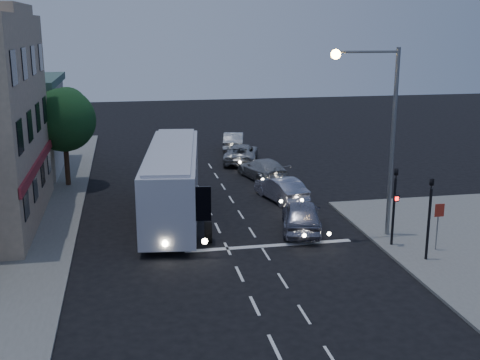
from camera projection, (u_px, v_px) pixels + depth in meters
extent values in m
plane|color=black|center=(235.00, 265.00, 26.05)|extent=(120.00, 120.00, 0.00)
cube|color=silver|center=(274.00, 347.00, 19.39)|extent=(0.12, 1.60, 0.01)
cube|color=silver|center=(255.00, 306.00, 22.24)|extent=(0.12, 1.60, 0.01)
cube|color=silver|center=(240.00, 274.00, 25.10)|extent=(0.12, 1.60, 0.01)
cube|color=silver|center=(227.00, 249.00, 27.95)|extent=(0.12, 1.60, 0.01)
cube|color=silver|center=(218.00, 228.00, 30.80)|extent=(0.12, 1.60, 0.01)
cube|color=silver|center=(209.00, 211.00, 33.66)|extent=(0.12, 1.60, 0.01)
cube|color=silver|center=(203.00, 196.00, 36.51)|extent=(0.12, 1.60, 0.01)
cube|color=silver|center=(197.00, 184.00, 39.36)|extent=(0.12, 1.60, 0.01)
cube|color=silver|center=(192.00, 173.00, 42.22)|extent=(0.12, 1.60, 0.01)
cube|color=silver|center=(332.00, 358.00, 18.73)|extent=(0.10, 1.50, 0.01)
cube|color=silver|center=(304.00, 314.00, 21.58)|extent=(0.10, 1.50, 0.01)
cube|color=silver|center=(283.00, 281.00, 24.44)|extent=(0.10, 1.50, 0.01)
cube|color=silver|center=(266.00, 254.00, 27.29)|extent=(0.10, 1.50, 0.01)
cube|color=silver|center=(252.00, 232.00, 30.14)|extent=(0.10, 1.50, 0.01)
cube|color=silver|center=(241.00, 214.00, 33.00)|extent=(0.10, 1.50, 0.01)
cube|color=silver|center=(231.00, 199.00, 35.85)|extent=(0.10, 1.50, 0.01)
cube|color=silver|center=(223.00, 187.00, 38.70)|extent=(0.10, 1.50, 0.01)
cube|color=silver|center=(216.00, 176.00, 41.56)|extent=(0.10, 1.50, 0.01)
cube|color=silver|center=(210.00, 166.00, 44.41)|extent=(0.10, 1.50, 0.01)
cube|color=silver|center=(269.00, 246.00, 28.32)|extent=(8.00, 0.35, 0.01)
cube|color=silver|center=(173.00, 181.00, 32.13)|extent=(4.14, 12.62, 3.30)
cube|color=silver|center=(172.00, 150.00, 31.71)|extent=(3.68, 12.16, 0.19)
cube|color=black|center=(184.00, 204.00, 26.16)|extent=(2.37, 0.43, 1.55)
cube|color=black|center=(196.00, 165.00, 32.69)|extent=(1.36, 10.25, 0.93)
cube|color=black|center=(147.00, 168.00, 32.22)|extent=(1.36, 10.25, 0.93)
cube|color=maroon|center=(195.00, 183.00, 33.47)|extent=(0.76, 5.64, 1.45)
cube|color=maroon|center=(148.00, 186.00, 32.99)|extent=(0.76, 5.64, 1.45)
cylinder|color=black|center=(154.00, 236.00, 28.14)|extent=(0.49, 1.07, 1.03)
cylinder|color=black|center=(208.00, 232.00, 28.62)|extent=(0.49, 1.07, 1.03)
cylinder|color=black|center=(147.00, 196.00, 34.72)|extent=(0.49, 1.07, 1.03)
cylinder|color=black|center=(192.00, 194.00, 35.19)|extent=(0.49, 1.07, 1.03)
cylinder|color=black|center=(146.00, 188.00, 36.39)|extent=(0.49, 1.07, 1.03)
cylinder|color=black|center=(189.00, 186.00, 36.86)|extent=(0.49, 1.07, 1.03)
cylinder|color=#FFF2CC|center=(165.00, 244.00, 26.37)|extent=(0.27, 0.09, 0.27)
cylinder|color=#FFF2CC|center=(205.00, 241.00, 26.69)|extent=(0.27, 0.09, 0.27)
imported|color=gray|center=(302.00, 215.00, 30.21)|extent=(3.01, 5.06, 1.61)
imported|color=#A19FAE|center=(281.00, 189.00, 35.48)|extent=(2.48, 4.55, 1.42)
imported|color=#A4A4A4|center=(263.00, 169.00, 40.42)|extent=(3.04, 5.22, 1.42)
imported|color=#A3A3A3|center=(241.00, 153.00, 45.40)|extent=(3.60, 5.56, 1.42)
imported|color=#B5B5B5|center=(234.00, 141.00, 50.01)|extent=(2.53, 4.80, 1.50)
cylinder|color=black|center=(394.00, 212.00, 27.77)|extent=(0.12, 0.12, 3.20)
imported|color=black|center=(396.00, 169.00, 27.26)|extent=(0.15, 0.18, 0.90)
cube|color=black|center=(396.00, 198.00, 27.42)|extent=(0.25, 0.12, 0.30)
cube|color=#FF0C0C|center=(397.00, 199.00, 27.36)|extent=(0.16, 0.02, 0.18)
cylinder|color=black|center=(429.00, 224.00, 25.99)|extent=(0.12, 0.12, 3.20)
imported|color=black|center=(432.00, 179.00, 25.48)|extent=(0.18, 0.15, 0.90)
cylinder|color=slate|center=(437.00, 229.00, 27.28)|extent=(0.06, 0.06, 2.00)
cube|color=maroon|center=(440.00, 210.00, 26.99)|extent=(0.45, 0.03, 0.60)
cylinder|color=slate|center=(393.00, 144.00, 28.45)|extent=(0.20, 0.20, 9.00)
cylinder|color=slate|center=(368.00, 52.00, 27.11)|extent=(3.00, 0.12, 0.12)
sphere|color=#FFBF59|center=(336.00, 54.00, 26.86)|extent=(0.44, 0.44, 0.44)
cube|color=gray|center=(14.00, 19.00, 29.34)|extent=(1.00, 12.00, 0.50)
cube|color=gray|center=(13.00, 9.00, 29.22)|extent=(1.00, 6.00, 0.50)
cube|color=maroon|center=(38.00, 163.00, 31.25)|extent=(0.15, 12.00, 0.50)
cube|color=black|center=(26.00, 202.00, 27.16)|extent=(0.06, 1.30, 1.50)
cube|color=black|center=(35.00, 185.00, 30.02)|extent=(0.06, 1.30, 1.50)
cube|color=black|center=(43.00, 172.00, 32.87)|extent=(0.06, 1.30, 1.50)
cube|color=black|center=(49.00, 160.00, 35.72)|extent=(0.06, 1.30, 1.50)
cube|color=black|center=(20.00, 137.00, 26.42)|extent=(0.06, 1.30, 1.50)
cube|color=black|center=(30.00, 126.00, 29.27)|extent=(0.06, 1.30, 1.50)
cube|color=black|center=(38.00, 117.00, 32.12)|extent=(0.06, 1.30, 1.50)
cube|color=black|center=(45.00, 110.00, 34.98)|extent=(0.06, 1.30, 1.50)
cube|color=black|center=(14.00, 68.00, 25.67)|extent=(0.06, 1.30, 1.50)
cube|color=black|center=(24.00, 63.00, 28.52)|extent=(0.06, 1.30, 1.50)
cube|color=black|center=(33.00, 60.00, 31.38)|extent=(0.06, 1.30, 1.50)
cube|color=black|center=(40.00, 57.00, 34.23)|extent=(0.06, 1.30, 1.50)
cylinder|color=black|center=(67.00, 163.00, 38.44)|extent=(0.32, 0.32, 2.80)
sphere|color=#1D4722|center=(64.00, 120.00, 37.74)|extent=(4.00, 4.00, 4.00)
sphere|color=#16451B|center=(67.00, 107.00, 38.18)|extent=(2.60, 2.60, 2.60)
sphere|color=#1D4722|center=(57.00, 115.00, 37.02)|extent=(2.40, 2.40, 2.40)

